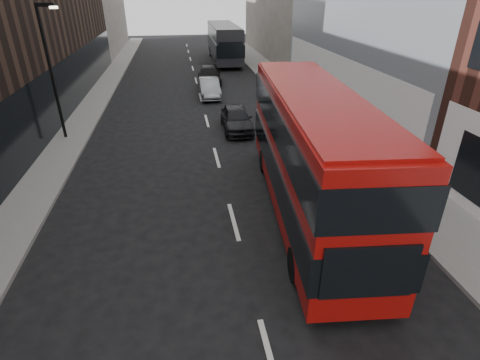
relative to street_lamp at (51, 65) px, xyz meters
name	(u,v)px	position (x,y,z in m)	size (l,w,h in m)	color
sidewalk_right	(295,96)	(15.72, 7.00, -4.11)	(3.00, 80.00, 0.15)	slate
sidewalk_left	(94,104)	(0.22, 7.00, -4.11)	(2.00, 80.00, 0.15)	slate
street_lamp	(51,65)	(0.00, 0.00, 0.00)	(1.06, 0.22, 7.00)	black
red_bus	(311,150)	(11.10, -9.76, -1.56)	(3.83, 11.90, 4.73)	#980C09
grey_bus	(224,42)	(12.12, 23.66, -2.01)	(3.15, 12.63, 4.05)	black
car_a	(236,118)	(9.88, -0.01, -3.45)	(1.73, 4.29, 1.46)	black
car_b	(209,88)	(8.96, 8.00, -3.47)	(1.51, 4.33, 1.43)	gray
car_c	(209,75)	(9.37, 12.61, -3.45)	(2.05, 5.04, 1.46)	black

